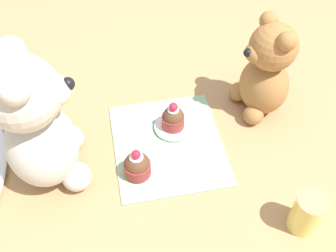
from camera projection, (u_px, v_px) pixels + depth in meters
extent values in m
plane|color=tan|center=(168.00, 145.00, 0.76)|extent=(4.00, 4.00, 0.00)
cube|color=#8EBC99|center=(168.00, 144.00, 0.76)|extent=(0.23, 0.21, 0.01)
ellipsoid|color=beige|center=(43.00, 145.00, 0.67)|extent=(0.15, 0.13, 0.15)
sphere|color=beige|center=(22.00, 93.00, 0.57)|extent=(0.12, 0.12, 0.12)
ellipsoid|color=beige|center=(55.00, 90.00, 0.59)|extent=(0.06, 0.06, 0.04)
sphere|color=black|center=(68.00, 84.00, 0.58)|extent=(0.02, 0.02, 0.02)
sphere|color=beige|center=(14.00, 90.00, 0.51)|extent=(0.04, 0.04, 0.04)
sphere|color=beige|center=(11.00, 51.00, 0.56)|extent=(0.04, 0.04, 0.04)
sphere|color=beige|center=(77.00, 177.00, 0.69)|extent=(0.05, 0.05, 0.05)
sphere|color=beige|center=(70.00, 139.00, 0.74)|extent=(0.05, 0.05, 0.05)
ellipsoid|color=#A3703D|center=(264.00, 85.00, 0.79)|extent=(0.12, 0.11, 0.12)
sphere|color=#A3703D|center=(273.00, 47.00, 0.71)|extent=(0.09, 0.09, 0.09)
ellipsoid|color=#A3703D|center=(255.00, 53.00, 0.71)|extent=(0.05, 0.04, 0.03)
sphere|color=black|center=(248.00, 53.00, 0.70)|extent=(0.02, 0.02, 0.02)
sphere|color=#A3703D|center=(269.00, 21.00, 0.70)|extent=(0.03, 0.03, 0.03)
sphere|color=#A3703D|center=(287.00, 41.00, 0.67)|extent=(0.03, 0.03, 0.03)
sphere|color=#A3703D|center=(238.00, 92.00, 0.83)|extent=(0.04, 0.04, 0.04)
sphere|color=#A3703D|center=(253.00, 115.00, 0.79)|extent=(0.04, 0.04, 0.04)
cylinder|color=#993333|center=(137.00, 168.00, 0.71)|extent=(0.05, 0.05, 0.03)
sphere|color=brown|center=(137.00, 164.00, 0.70)|extent=(0.04, 0.04, 0.04)
cylinder|color=white|center=(136.00, 157.00, 0.68)|extent=(0.02, 0.02, 0.00)
sphere|color=red|center=(136.00, 154.00, 0.67)|extent=(0.02, 0.02, 0.02)
cylinder|color=white|center=(173.00, 126.00, 0.78)|extent=(0.08, 0.08, 0.01)
cylinder|color=#993333|center=(173.00, 121.00, 0.77)|extent=(0.04, 0.04, 0.03)
sphere|color=brown|center=(173.00, 116.00, 0.76)|extent=(0.04, 0.04, 0.04)
cylinder|color=white|center=(173.00, 110.00, 0.75)|extent=(0.02, 0.02, 0.00)
sphere|color=red|center=(173.00, 107.00, 0.74)|extent=(0.02, 0.02, 0.02)
cylinder|color=#EADB66|center=(307.00, 213.00, 0.63)|extent=(0.05, 0.05, 0.08)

